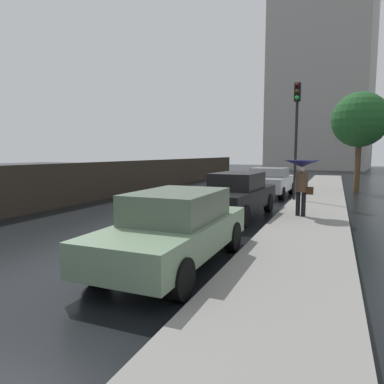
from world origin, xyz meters
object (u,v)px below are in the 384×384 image
traffic_light (297,121)px  street_tree_near (360,120)px  car_silver_mid_road (270,181)px  car_black_near_kerb (236,194)px  pedestrian_with_umbrella_near (302,172)px  car_green_far_ahead (176,227)px

traffic_light → street_tree_near: (2.69, 5.21, 0.38)m
car_silver_mid_road → traffic_light: bearing=-53.0°
car_black_near_kerb → street_tree_near: bearing=69.9°
traffic_light → car_silver_mid_road: bearing=124.5°
car_black_near_kerb → traffic_light: (1.44, 4.20, 2.76)m
car_black_near_kerb → car_silver_mid_road: bearing=93.4°
car_silver_mid_road → street_tree_near: 6.07m
car_black_near_kerb → pedestrian_with_umbrella_near: (2.08, 0.17, 0.81)m
car_silver_mid_road → street_tree_near: (4.11, 3.15, 3.17)m
car_black_near_kerb → pedestrian_with_umbrella_near: size_ratio=2.57×
pedestrian_with_umbrella_near → traffic_light: (-0.64, 4.02, 1.96)m
street_tree_near → car_green_far_ahead: bearing=-104.5°
car_green_far_ahead → traffic_light: bearing=83.0°
car_black_near_kerb → traffic_light: traffic_light is taller
car_silver_mid_road → street_tree_near: size_ratio=0.76×
car_silver_mid_road → car_green_far_ahead: (0.27, -11.69, 0.01)m
car_green_far_ahead → pedestrian_with_umbrella_near: size_ratio=2.37×
pedestrian_with_umbrella_near → car_green_far_ahead: bearing=87.6°
pedestrian_with_umbrella_near → traffic_light: size_ratio=0.36×
car_green_far_ahead → traffic_light: (1.15, 9.63, 2.78)m
street_tree_near → car_black_near_kerb: bearing=-113.7°
car_silver_mid_road → street_tree_near: bearing=39.9°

